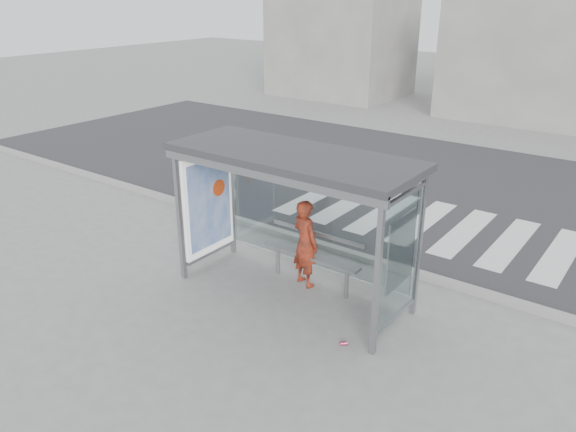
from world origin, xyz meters
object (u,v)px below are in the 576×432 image
object	(u,v)px
person	(305,243)
soda_can	(344,343)
bench	(312,256)
bus_shelter	(277,184)

from	to	relation	value
person	soda_can	world-z (taller)	person
person	bench	size ratio (longest dim) A/B	0.84
soda_can	bus_shelter	bearing A→B (deg)	156.53
person	bench	distance (m)	0.26
person	bench	xyz separation A→B (m)	(0.13, 0.03, -0.23)
bus_shelter	bench	world-z (taller)	bus_shelter
person	bus_shelter	bearing A→B (deg)	68.39
person	soda_can	xyz separation A→B (m)	(1.58, -1.23, -0.79)
bus_shelter	person	size ratio (longest dim) A/B	2.59
bus_shelter	soda_can	world-z (taller)	bus_shelter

